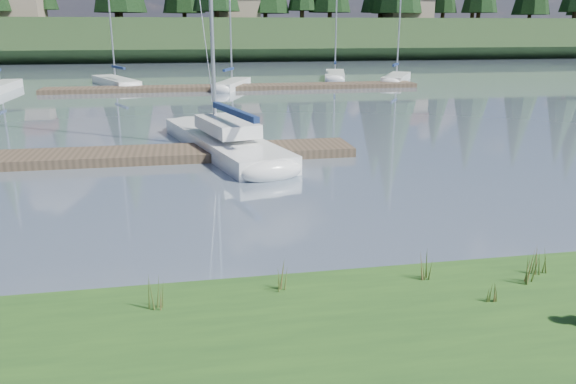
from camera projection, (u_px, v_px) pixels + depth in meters
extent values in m
plane|color=gray|center=(208.00, 90.00, 39.06)|extent=(200.00, 200.00, 0.00)
cube|color=#21361A|center=(193.00, 39.00, 78.90)|extent=(200.00, 20.00, 5.00)
cube|color=white|center=(223.00, 144.00, 20.03)|extent=(4.14, 8.93, 0.70)
ellipsoid|color=white|center=(190.00, 125.00, 23.81)|extent=(2.44, 2.78, 0.70)
cube|color=navy|center=(234.00, 112.00, 18.53)|extent=(1.20, 3.88, 0.20)
cube|color=white|center=(227.00, 126.00, 19.39)|extent=(2.15, 3.42, 0.45)
cube|color=#4C3D2C|center=(114.00, 156.00, 18.52)|extent=(16.00, 2.00, 0.30)
cube|color=#4C3D2C|center=(236.00, 87.00, 39.36)|extent=(26.00, 2.20, 0.30)
cube|color=white|center=(1.00, 88.00, 38.33)|extent=(1.41, 5.96, 0.70)
ellipsoid|color=white|center=(13.00, 84.00, 41.14)|extent=(1.31, 1.64, 0.70)
cube|color=white|center=(116.00, 83.00, 41.80)|extent=(4.25, 7.25, 0.70)
ellipsoid|color=white|center=(102.00, 79.00, 44.69)|extent=(2.19, 2.41, 0.70)
cube|color=navy|center=(118.00, 67.00, 40.67)|extent=(1.27, 2.71, 0.20)
cube|color=white|center=(232.00, 86.00, 39.81)|extent=(3.24, 5.84, 0.70)
ellipsoid|color=white|center=(242.00, 82.00, 42.53)|extent=(1.72, 1.91, 0.70)
cylinder|color=silver|center=(230.00, 10.00, 38.36)|extent=(0.12, 0.12, 9.05)
cube|color=navy|center=(229.00, 69.00, 38.74)|extent=(0.99, 2.21, 0.20)
cube|color=white|center=(335.00, 76.00, 47.42)|extent=(3.27, 7.01, 0.70)
ellipsoid|color=white|center=(335.00, 73.00, 50.69)|extent=(1.93, 2.19, 0.70)
cylinder|color=silver|center=(337.00, 3.00, 45.76)|extent=(0.12, 0.12, 10.52)
cube|color=navy|center=(335.00, 62.00, 46.19)|extent=(0.90, 2.68, 0.20)
cube|color=white|center=(396.00, 79.00, 44.75)|extent=(4.44, 6.43, 0.70)
ellipsoid|color=white|center=(402.00, 76.00, 47.72)|extent=(2.10, 2.24, 0.70)
cylinder|color=silver|center=(400.00, 5.00, 43.16)|extent=(0.12, 0.12, 10.06)
cube|color=navy|center=(396.00, 65.00, 43.61)|extent=(1.42, 2.37, 0.20)
cone|color=#475B23|center=(277.00, 273.00, 8.56)|extent=(0.03, 0.03, 0.59)
cone|color=brown|center=(285.00, 278.00, 8.53)|extent=(0.03, 0.03, 0.47)
cone|color=#475B23|center=(280.00, 270.00, 8.59)|extent=(0.03, 0.03, 0.65)
cone|color=brown|center=(286.00, 279.00, 8.58)|extent=(0.03, 0.03, 0.41)
cone|color=#475B23|center=(279.00, 277.00, 8.49)|extent=(0.03, 0.03, 0.53)
cone|color=#475B23|center=(422.00, 266.00, 8.96)|extent=(0.03, 0.03, 0.46)
cone|color=brown|center=(430.00, 270.00, 8.92)|extent=(0.03, 0.03, 0.37)
cone|color=#475B23|center=(425.00, 264.00, 8.99)|extent=(0.03, 0.03, 0.51)
cone|color=brown|center=(431.00, 270.00, 8.97)|extent=(0.03, 0.03, 0.33)
cone|color=#475B23|center=(425.00, 269.00, 8.89)|extent=(0.03, 0.03, 0.42)
cone|color=#475B23|center=(527.00, 267.00, 8.83)|extent=(0.03, 0.03, 0.55)
cone|color=brown|center=(535.00, 271.00, 8.79)|extent=(0.03, 0.03, 0.44)
cone|color=#475B23|center=(529.00, 264.00, 8.86)|extent=(0.03, 0.03, 0.61)
cone|color=brown|center=(535.00, 272.00, 8.85)|extent=(0.03, 0.03, 0.39)
cone|color=#475B23|center=(531.00, 270.00, 8.76)|extent=(0.03, 0.03, 0.50)
cone|color=#475B23|center=(151.00, 289.00, 8.03)|extent=(0.03, 0.03, 0.59)
cone|color=brown|center=(159.00, 295.00, 8.00)|extent=(0.03, 0.03, 0.47)
cone|color=#475B23|center=(156.00, 286.00, 8.06)|extent=(0.03, 0.03, 0.65)
cone|color=brown|center=(162.00, 295.00, 8.05)|extent=(0.03, 0.03, 0.41)
cone|color=#475B23|center=(153.00, 293.00, 7.96)|extent=(0.03, 0.03, 0.53)
cone|color=#475B23|center=(488.00, 290.00, 8.28)|extent=(0.03, 0.03, 0.34)
cone|color=brown|center=(497.00, 294.00, 8.24)|extent=(0.03, 0.03, 0.27)
cone|color=#475B23|center=(491.00, 288.00, 8.31)|extent=(0.03, 0.03, 0.37)
cone|color=brown|center=(498.00, 294.00, 8.29)|extent=(0.03, 0.03, 0.23)
cone|color=#475B23|center=(492.00, 294.00, 8.21)|extent=(0.03, 0.03, 0.30)
cone|color=#475B23|center=(536.00, 259.00, 9.20)|extent=(0.03, 0.03, 0.49)
cone|color=brown|center=(544.00, 263.00, 9.17)|extent=(0.03, 0.03, 0.39)
cone|color=#475B23|center=(538.00, 257.00, 9.23)|extent=(0.03, 0.03, 0.53)
cone|color=brown|center=(544.00, 263.00, 9.22)|extent=(0.03, 0.03, 0.34)
cone|color=#475B23|center=(540.00, 262.00, 9.14)|extent=(0.03, 0.03, 0.44)
cube|color=#33281C|center=(294.00, 291.00, 9.23)|extent=(60.00, 0.50, 0.14)
cylinder|color=#382619|center=(117.00, 14.00, 75.27)|extent=(0.60, 0.60, 1.80)
cylinder|color=#382619|center=(217.00, 13.00, 71.85)|extent=(0.60, 0.60, 1.80)
cylinder|color=#382619|center=(302.00, 14.00, 77.70)|extent=(0.60, 0.60, 1.80)
cylinder|color=#382619|center=(396.00, 14.00, 78.06)|extent=(0.60, 0.60, 1.80)
cylinder|color=#382619|center=(478.00, 15.00, 83.31)|extent=(0.60, 0.60, 1.80)
cylinder|color=#382619|center=(574.00, 15.00, 81.79)|extent=(0.60, 0.60, 1.80)
cube|color=gray|center=(17.00, 9.00, 71.16)|extent=(6.00, 5.00, 2.80)
cube|color=gray|center=(236.00, 10.00, 76.95)|extent=(6.00, 5.00, 2.80)
cube|color=gray|center=(407.00, 10.00, 79.21)|extent=(6.00, 5.00, 2.80)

